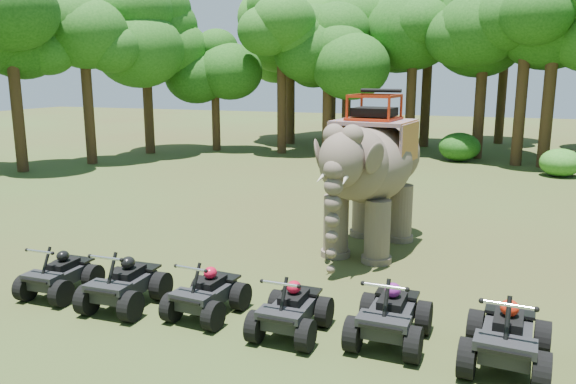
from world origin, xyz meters
The scene contains 26 objects.
ground centered at (0.00, 0.00, 0.00)m, with size 110.00×110.00×0.00m, color #47381E.
elephant centered at (1.61, 3.37, 2.16)m, with size 2.26×5.13×4.31m, color brown, non-canonical shape.
atv_0 centered at (-4.05, -2.24, 0.59)m, with size 1.15×1.58×1.17m, color black, non-canonical shape.
atv_1 centered at (-2.31, -2.32, 0.64)m, with size 1.26×1.72×1.28m, color black, non-canonical shape.
atv_2 centered at (-0.51, -2.12, 0.60)m, with size 1.17×1.61×1.19m, color black, non-canonical shape.
atv_3 centered at (1.33, -2.31, 0.61)m, with size 1.19×1.63×1.21m, color black, non-canonical shape.
atv_4 centered at (3.11, -2.02, 0.65)m, with size 1.29×1.77×1.31m, color black, non-canonical shape.
atv_5 centered at (5.06, -2.25, 0.68)m, with size 1.34×1.84×1.36m, color black, non-canonical shape.
tree_0 centered at (0.00, 22.44, 4.72)m, with size 6.61×6.61×9.44m, color #195114, non-canonical shape.
tree_1 centered at (3.88, 22.12, 4.96)m, with size 6.94×6.94×9.91m, color #195114, non-canonical shape.
tree_2 centered at (7.18, 19.94, 4.90)m, with size 6.86×6.86×9.80m, color #195114, non-canonical shape.
tree_27 centered at (-17.03, 9.78, 3.97)m, with size 5.56×5.56×7.94m, color #195114, non-canonical shape.
tree_28 centered at (-15.49, 13.03, 3.96)m, with size 5.54×5.54×7.91m, color #195114, non-canonical shape.
tree_29 centered at (-14.82, 17.55, 4.50)m, with size 6.30×6.30×9.00m, color #195114, non-canonical shape.
tree_30 centered at (-11.65, 20.13, 3.41)m, with size 4.77×4.77×6.82m, color #195114, non-canonical shape.
tree_31 centered at (-7.32, 20.29, 4.03)m, with size 5.64×5.64×8.06m, color #195114, non-canonical shape.
tree_32 centered at (-4.10, 23.28, 4.24)m, with size 5.94×5.94×8.48m, color #195114, non-canonical shape.
tree_33 centered at (-5.61, 24.76, 3.96)m, with size 5.54×5.54×7.91m, color #195114, non-canonical shape.
tree_34 centered at (-9.38, 27.27, 4.30)m, with size 6.02×6.02×8.61m, color #195114, non-canonical shape.
tree_35 centered at (0.42, 26.48, 5.29)m, with size 7.40×7.40×10.58m, color #195114, non-canonical shape.
tree_37 centered at (-4.53, 20.38, 3.93)m, with size 5.50×5.50×7.86m, color #195114, non-canonical shape.
tree_38 centered at (5.91, 20.14, 4.48)m, with size 6.28×6.28×8.97m, color #195114, non-canonical shape.
tree_39 centered at (-8.43, 24.94, 5.08)m, with size 7.11×7.11×10.16m, color #195114, non-canonical shape.
tree_40 centered at (5.09, 29.91, 4.97)m, with size 6.96×6.96×9.95m, color #195114, non-canonical shape.
tree_42 centered at (-6.69, 29.18, 5.05)m, with size 7.07×7.07×10.10m, color #195114, non-canonical shape.
tree_44 centered at (-7.03, 29.07, 5.38)m, with size 7.53×7.53×10.75m, color #195114, non-canonical shape.
Camera 1 is at (4.58, -11.44, 4.75)m, focal length 35.00 mm.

